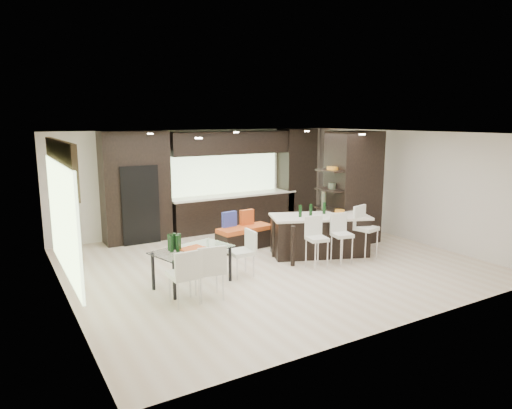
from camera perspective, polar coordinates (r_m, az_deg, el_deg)
ground at (r=9.70m, az=1.81°, el=-7.26°), size 8.00×8.00×0.00m
back_wall at (r=12.43m, az=-6.78°, el=3.04°), size 8.00×0.02×2.70m
left_wall at (r=8.02m, az=-23.12°, el=-1.95°), size 0.02×7.00×2.70m
right_wall at (r=11.96m, az=18.31°, el=2.28°), size 0.02×7.00×2.70m
ceiling at (r=9.23m, az=1.91°, el=8.90°), size 8.00×7.00×0.02m
window_left at (r=8.22m, az=-23.02°, el=-1.66°), size 0.04×3.20×1.90m
window_back at (r=12.62m, az=-4.22°, el=4.12°), size 3.40×0.04×1.20m
stone_accent at (r=8.10m, az=-23.28°, el=4.60°), size 0.08×3.00×0.80m
ceiling_spots at (r=9.44m, az=1.09°, el=8.82°), size 4.00×3.00×0.02m
back_cabinetry at (r=12.35m, az=-4.03°, el=3.04°), size 6.80×0.68×2.70m
refrigerator at (r=11.51m, az=-14.66°, el=0.14°), size 0.90×0.68×1.90m
partition_column at (r=11.25m, az=12.04°, el=2.08°), size 1.20×0.80×2.70m
kitchen_island at (r=10.23m, az=7.94°, el=-3.81°), size 2.32×1.63×0.89m
stool_left at (r=9.28m, az=7.61°, el=-5.42°), size 0.44×0.44×0.86m
stool_mid at (r=9.68m, az=10.67°, el=-4.85°), size 0.44×0.44×0.85m
stool_right at (r=10.09m, az=13.57°, el=-4.09°), size 0.50×0.50×0.93m
bench at (r=10.67m, az=-1.39°, el=-4.14°), size 1.39×0.68×0.52m
floor_vase at (r=10.81m, az=8.39°, el=-1.83°), size 0.61×0.61×1.33m
dining_table at (r=8.40m, az=-7.93°, el=-7.77°), size 1.57×1.14×0.68m
chair_near at (r=7.75m, az=-5.89°, el=-8.55°), size 0.54×0.54×0.88m
chair_far at (r=7.59m, az=-8.98°, el=-9.10°), size 0.48×0.48×0.87m
chair_end at (r=8.79m, az=-1.83°, el=-6.37°), size 0.46×0.46×0.82m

